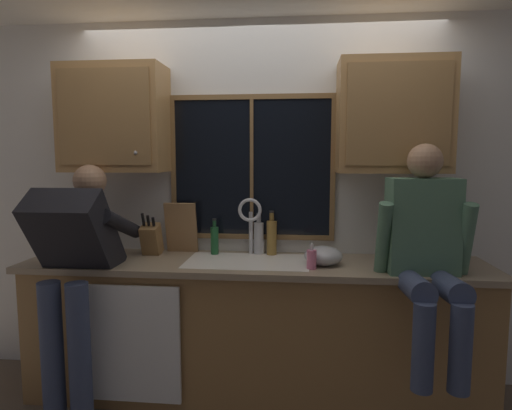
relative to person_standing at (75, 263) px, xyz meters
name	(u,v)px	position (x,y,z in m)	size (l,w,h in m)	color
back_wall	(259,202)	(1.07, 0.67, 0.32)	(5.36, 0.12, 2.55)	silver
window_glass	(252,168)	(1.02, 0.60, 0.57)	(1.10, 0.02, 0.95)	black
window_frame_top	(252,97)	(1.02, 0.59, 1.06)	(1.17, 0.02, 0.04)	brown
window_frame_bottom	(252,237)	(1.02, 0.59, 0.07)	(1.17, 0.02, 0.04)	brown
window_frame_left	(173,168)	(0.45, 0.59, 0.57)	(0.04, 0.02, 0.95)	brown
window_frame_right	(333,168)	(1.59, 0.59, 0.57)	(0.04, 0.02, 0.95)	brown
window_mullion_center	(252,168)	(1.02, 0.59, 0.57)	(0.02, 0.02, 0.95)	brown
lower_cabinet_run	(254,331)	(1.07, 0.32, -0.52)	(2.96, 0.58, 0.88)	olive
countertop	(254,265)	(1.07, 0.30, -0.06)	(3.02, 0.62, 0.04)	gray
dishwasher_front	(133,344)	(0.35, 0.00, -0.50)	(0.60, 0.02, 0.74)	white
upper_cabinet_left	(114,119)	(0.09, 0.44, 0.90)	(0.70, 0.36, 0.72)	#A87A47
upper_cabinet_right	(393,117)	(1.95, 0.44, 0.90)	(0.70, 0.36, 0.72)	#A87A47
sink	(247,276)	(1.02, 0.31, -0.14)	(0.80, 0.46, 0.21)	white
faucet	(251,219)	(1.03, 0.49, 0.21)	(0.18, 0.09, 0.40)	silver
person_standing	(75,263)	(0.00, 0.00, 0.00)	(0.53, 0.69, 1.55)	#384260
person_sitting_on_counter	(426,245)	(2.08, 0.04, 0.15)	(0.54, 0.60, 1.26)	#384260
knife_block	(151,239)	(0.33, 0.43, 0.07)	(0.12, 0.18, 0.32)	olive
cutting_board	(181,228)	(0.52, 0.52, 0.14)	(0.23, 0.02, 0.37)	#997047
mixing_bowl	(323,256)	(1.51, 0.28, 0.02)	(0.24, 0.24, 0.12)	#B7B7BC
soap_dispenser	(312,259)	(1.44, 0.16, 0.02)	(0.06, 0.07, 0.16)	pink
bottle_green_glass	(272,237)	(1.17, 0.52, 0.09)	(0.07, 0.07, 0.31)	olive
bottle_tall_clear	(215,240)	(0.77, 0.49, 0.07)	(0.06, 0.06, 0.25)	#1E592D
bottle_amber_small	(259,237)	(1.07, 0.54, 0.08)	(0.07, 0.07, 0.29)	#B7B7BC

